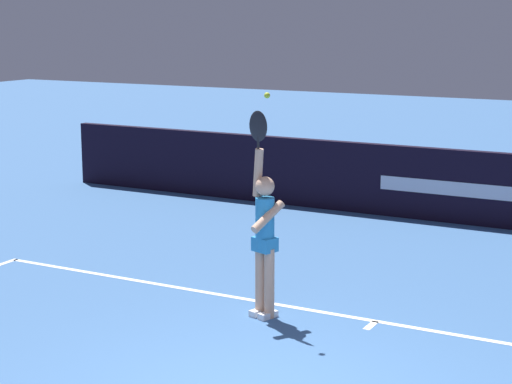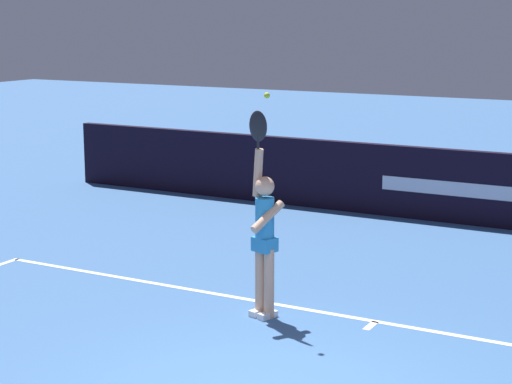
# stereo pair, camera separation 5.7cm
# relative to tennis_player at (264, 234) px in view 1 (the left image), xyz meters

# --- Properties ---
(back_wall) EXTENTS (16.51, 0.17, 1.21)m
(back_wall) POSITION_rel_tennis_player_xyz_m (1.18, 5.57, -0.36)
(back_wall) COLOR black
(back_wall) RESTS_ON ground
(tennis_player) EXTENTS (0.45, 0.48, 2.34)m
(tennis_player) POSITION_rel_tennis_player_xyz_m (0.00, 0.00, 0.00)
(tennis_player) COLOR tan
(tennis_player) RESTS_ON ground
(tennis_ball) EXTENTS (0.06, 0.06, 0.06)m
(tennis_ball) POSITION_rel_tennis_player_xyz_m (0.08, -0.10, 1.55)
(tennis_ball) COLOR #D2E730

